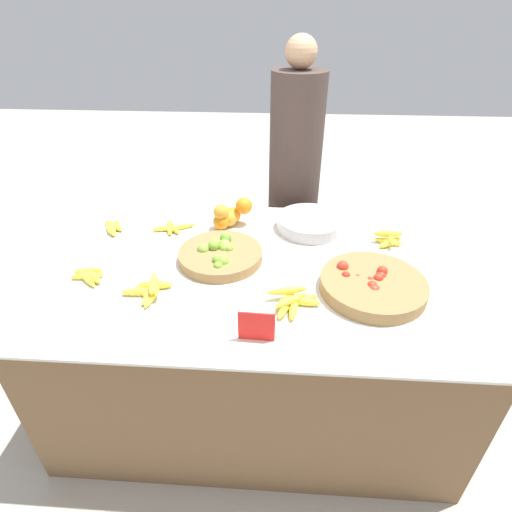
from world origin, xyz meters
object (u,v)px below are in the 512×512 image
at_px(lime_bowl, 220,254).
at_px(metal_bowl, 310,223).
at_px(tomato_basket, 372,285).
at_px(vendor_person, 293,192).
at_px(price_sign, 256,327).

height_order(lime_bowl, metal_bowl, lime_bowl).
bearing_deg(tomato_basket, vendor_person, 106.47).
xyz_separation_m(tomato_basket, metal_bowl, (-0.22, 0.49, 0.00)).
distance_m(lime_bowl, tomato_basket, 0.65).
relative_size(metal_bowl, price_sign, 2.69).
bearing_deg(lime_bowl, vendor_person, 67.39).
relative_size(lime_bowl, metal_bowl, 1.11).
relative_size(tomato_basket, metal_bowl, 1.24).
relative_size(lime_bowl, vendor_person, 0.23).
bearing_deg(metal_bowl, tomato_basket, -66.09).
bearing_deg(metal_bowl, lime_bowl, -142.75).
distance_m(tomato_basket, vendor_person, 1.03).
height_order(lime_bowl, tomato_basket, lime_bowl).
height_order(lime_bowl, vendor_person, vendor_person).
relative_size(metal_bowl, vendor_person, 0.21).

